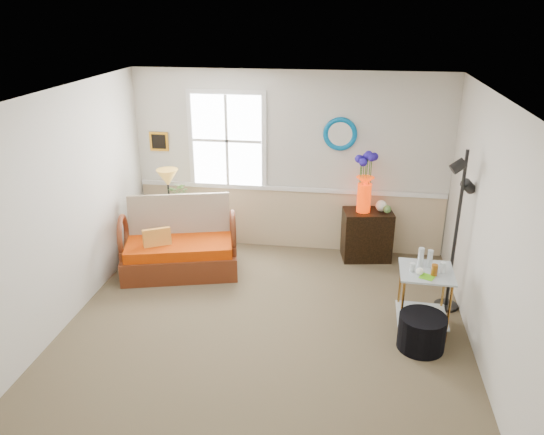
# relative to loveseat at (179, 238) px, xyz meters

# --- Properties ---
(floor) EXTENTS (4.50, 5.00, 0.01)m
(floor) POSITION_rel_loveseat_xyz_m (1.36, -1.46, -0.49)
(floor) COLOR brown
(floor) RESTS_ON ground
(ceiling) EXTENTS (4.50, 5.00, 0.01)m
(ceiling) POSITION_rel_loveseat_xyz_m (1.36, -1.46, 2.11)
(ceiling) COLOR white
(ceiling) RESTS_ON walls
(walls) EXTENTS (4.51, 5.01, 2.60)m
(walls) POSITION_rel_loveseat_xyz_m (1.36, -1.46, 0.81)
(walls) COLOR beige
(walls) RESTS_ON floor
(wainscot) EXTENTS (4.46, 0.02, 0.90)m
(wainscot) POSITION_rel_loveseat_xyz_m (1.36, 1.02, -0.04)
(wainscot) COLOR tan
(wainscot) RESTS_ON walls
(chair_rail) EXTENTS (4.46, 0.04, 0.06)m
(chair_rail) POSITION_rel_loveseat_xyz_m (1.36, 1.01, 0.43)
(chair_rail) COLOR white
(chair_rail) RESTS_ON walls
(window) EXTENTS (1.14, 0.06, 1.44)m
(window) POSITION_rel_loveseat_xyz_m (0.46, 1.01, 1.11)
(window) COLOR white
(window) RESTS_ON walls
(picture) EXTENTS (0.28, 0.03, 0.28)m
(picture) POSITION_rel_loveseat_xyz_m (-0.56, 1.02, 1.06)
(picture) COLOR #BB7B1B
(picture) RESTS_ON walls
(mirror) EXTENTS (0.47, 0.07, 0.47)m
(mirror) POSITION_rel_loveseat_xyz_m (2.06, 1.02, 1.26)
(mirror) COLOR #007EB7
(mirror) RESTS_ON walls
(loveseat) EXTENTS (1.68, 1.22, 0.99)m
(loveseat) POSITION_rel_loveseat_xyz_m (0.00, 0.00, 0.00)
(loveseat) COLOR #5B2313
(loveseat) RESTS_ON floor
(throw_pillow) EXTENTS (0.36, 0.26, 0.36)m
(throw_pillow) POSITION_rel_loveseat_xyz_m (-0.23, -0.19, 0.01)
(throw_pillow) COLOR #CB641C
(throw_pillow) RESTS_ON loveseat
(lamp_stand) EXTENTS (0.43, 0.43, 0.68)m
(lamp_stand) POSITION_rel_loveseat_xyz_m (-0.34, 0.66, -0.15)
(lamp_stand) COLOR black
(lamp_stand) RESTS_ON floor
(table_lamp) EXTENTS (0.37, 0.37, 0.56)m
(table_lamp) POSITION_rel_loveseat_xyz_m (-0.33, 0.65, 0.47)
(table_lamp) COLOR #B6842F
(table_lamp) RESTS_ON lamp_stand
(potted_plant) EXTENTS (0.37, 0.41, 0.29)m
(potted_plant) POSITION_rel_loveseat_xyz_m (-0.19, 0.72, 0.33)
(potted_plant) COLOR #557F3D
(potted_plant) RESTS_ON lamp_stand
(cabinet) EXTENTS (0.74, 0.54, 0.72)m
(cabinet) POSITION_rel_loveseat_xyz_m (2.51, 0.79, -0.13)
(cabinet) COLOR black
(cabinet) RESTS_ON floor
(flower_vase) EXTENTS (0.27, 0.27, 0.84)m
(flower_vase) POSITION_rel_loveseat_xyz_m (2.44, 0.78, 0.65)
(flower_vase) COLOR red
(flower_vase) RESTS_ON cabinet
(side_table) EXTENTS (0.59, 0.59, 0.73)m
(side_table) POSITION_rel_loveseat_xyz_m (3.10, -0.94, -0.13)
(side_table) COLOR #A26B28
(side_table) RESTS_ON floor
(tabletop_items) EXTENTS (0.48, 0.48, 0.22)m
(tabletop_items) POSITION_rel_loveseat_xyz_m (3.10, -0.96, 0.34)
(tabletop_items) COLOR silver
(tabletop_items) RESTS_ON side_table
(floor_lamp) EXTENTS (0.33, 0.33, 1.95)m
(floor_lamp) POSITION_rel_loveseat_xyz_m (3.46, -0.43, 0.48)
(floor_lamp) COLOR black
(floor_lamp) RESTS_ON floor
(ottoman) EXTENTS (0.58, 0.58, 0.38)m
(ottoman) POSITION_rel_loveseat_xyz_m (3.06, -1.32, -0.30)
(ottoman) COLOR black
(ottoman) RESTS_ON floor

